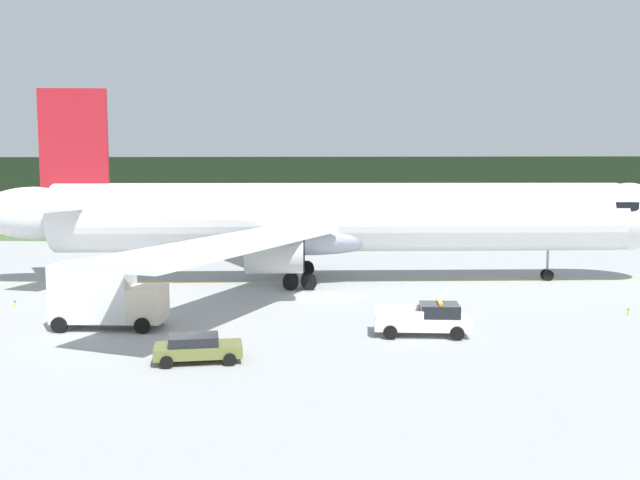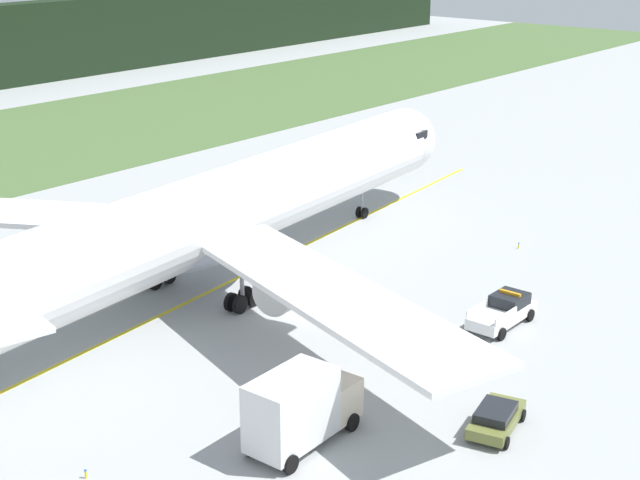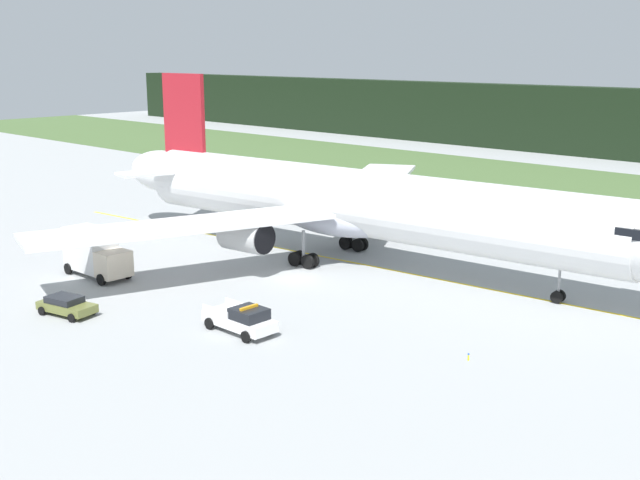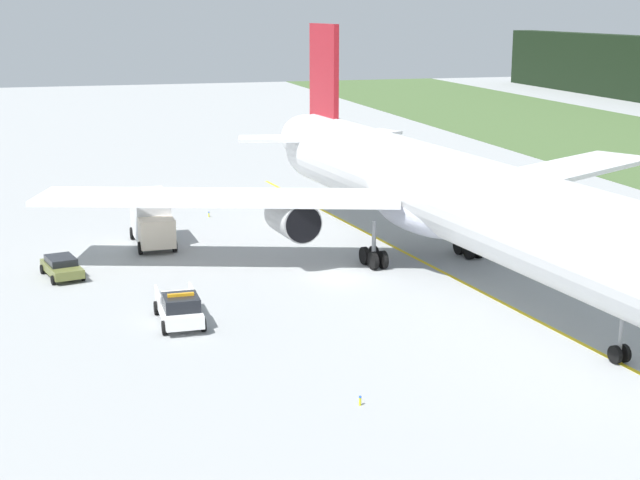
{
  "view_description": "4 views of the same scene",
  "coord_description": "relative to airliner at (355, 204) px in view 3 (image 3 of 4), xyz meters",
  "views": [
    {
      "loc": [
        2.99,
        -48.3,
        9.11
      ],
      "look_at": [
        -0.7,
        8.3,
        3.26
      ],
      "focal_mm": 38.34,
      "sensor_mm": 36.0,
      "label": 1
    },
    {
      "loc": [
        -41.45,
        -36.22,
        23.72
      ],
      "look_at": [
        1.49,
        -0.66,
        4.49
      ],
      "focal_mm": 53.07,
      "sensor_mm": 36.0,
      "label": 2
    },
    {
      "loc": [
        43.08,
        -42.26,
        17.57
      ],
      "look_at": [
        4.01,
        -1.3,
        4.0
      ],
      "focal_mm": 44.44,
      "sensor_mm": 36.0,
      "label": 3
    },
    {
      "loc": [
        56.18,
        -17.28,
        16.78
      ],
      "look_at": [
        5.95,
        -3.01,
        4.04
      ],
      "focal_mm": 53.84,
      "sensor_mm": 36.0,
      "label": 4
    }
  ],
  "objects": [
    {
      "name": "ops_pickup_truck",
      "position": [
        6.02,
        -17.84,
        -4.22
      ],
      "size": [
        5.25,
        2.32,
        1.94
      ],
      "color": "white",
      "rests_on": "ground"
    },
    {
      "name": "taxiway_edge_light_west",
      "position": [
        -20.56,
        -11.84,
        -4.88
      ],
      "size": [
        0.12,
        0.12,
        0.46
      ],
      "color": "yellow",
      "rests_on": "ground"
    },
    {
      "name": "taxiway_edge_light_east",
      "position": [
        19.15,
        -11.84,
        -4.88
      ],
      "size": [
        0.12,
        0.12,
        0.46
      ],
      "color": "yellow",
      "rests_on": "ground"
    },
    {
      "name": "staff_car",
      "position": [
        -5.3,
        -23.8,
        -4.43
      ],
      "size": [
        4.42,
        2.79,
        1.3
      ],
      "color": "olive",
      "rests_on": "ground"
    },
    {
      "name": "grass_verge",
      "position": [
        -0.39,
        47.09,
        -5.11
      ],
      "size": [
        320.0,
        35.88,
        0.04
      ],
      "primitive_type": "cube",
      "color": "#476334",
      "rests_on": "ground"
    },
    {
      "name": "taxiway_centerline_main",
      "position": [
        0.58,
        0.06,
        -5.12
      ],
      "size": [
        72.16,
        7.72,
        0.01
      ],
      "primitive_type": "cube",
      "rotation": [
        0.0,
        0.0,
        0.1
      ],
      "color": "yellow",
      "rests_on": "ground"
    },
    {
      "name": "airliner",
      "position": [
        0.0,
        0.0,
        0.0
      ],
      "size": [
        55.77,
        49.61,
        15.44
      ],
      "color": "silver",
      "rests_on": "ground"
    },
    {
      "name": "ground",
      "position": [
        -0.39,
        -6.77,
        -5.13
      ],
      "size": [
        320.0,
        320.0,
        0.0
      ],
      "primitive_type": "plane",
      "color": "#9DA0A1"
    },
    {
      "name": "catering_truck",
      "position": [
        -12.28,
        -17.32,
        -3.17
      ],
      "size": [
        6.37,
        2.83,
        3.95
      ],
      "color": "beige",
      "rests_on": "ground"
    }
  ]
}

